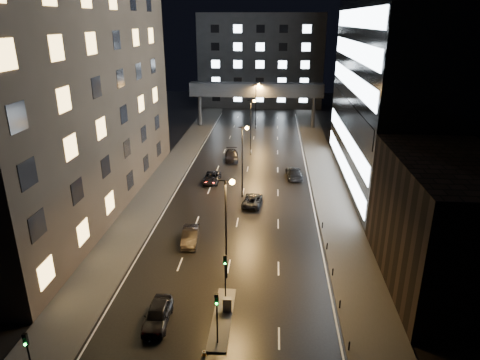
{
  "coord_description": "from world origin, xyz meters",
  "views": [
    {
      "loc": [
        4.11,
        -27.01,
        23.35
      ],
      "look_at": [
        -0.0,
        24.15,
        4.0
      ],
      "focal_mm": 32.0,
      "sensor_mm": 36.0,
      "label": 1
    }
  ],
  "objects": [
    {
      "name": "ground",
      "position": [
        0.0,
        40.0,
        0.0
      ],
      "size": [
        160.0,
        160.0,
        0.0
      ],
      "primitive_type": "plane",
      "color": "black",
      "rests_on": "ground"
    },
    {
      "name": "sidewalk_left",
      "position": [
        -12.5,
        35.0,
        0.07
      ],
      "size": [
        5.0,
        110.0,
        0.15
      ],
      "primitive_type": "cube",
      "color": "#383533",
      "rests_on": "ground"
    },
    {
      "name": "sidewalk_right",
      "position": [
        12.5,
        35.0,
        0.07
      ],
      "size": [
        5.0,
        110.0,
        0.15
      ],
      "primitive_type": "cube",
      "color": "#383533",
      "rests_on": "ground"
    },
    {
      "name": "building_left",
      "position": [
        -22.5,
        24.0,
        20.0
      ],
      "size": [
        15.0,
        48.0,
        40.0
      ],
      "primitive_type": "cube",
      "color": "#2D2319",
      "rests_on": "ground"
    },
    {
      "name": "building_right_low",
      "position": [
        20.0,
        9.0,
        6.0
      ],
      "size": [
        10.0,
        18.0,
        12.0
      ],
      "primitive_type": "cube",
      "color": "black",
      "rests_on": "ground"
    },
    {
      "name": "building_right_glass",
      "position": [
        25.0,
        36.0,
        22.5
      ],
      "size": [
        20.0,
        36.0,
        45.0
      ],
      "primitive_type": "cube",
      "color": "black",
      "rests_on": "ground"
    },
    {
      "name": "building_far",
      "position": [
        0.0,
        98.0,
        12.5
      ],
      "size": [
        34.0,
        14.0,
        25.0
      ],
      "primitive_type": "cube",
      "color": "#333335",
      "rests_on": "ground"
    },
    {
      "name": "skybridge",
      "position": [
        0.0,
        70.0,
        8.34
      ],
      "size": [
        30.0,
        3.0,
        10.0
      ],
      "color": "#333335",
      "rests_on": "ground"
    },
    {
      "name": "median_island",
      "position": [
        0.3,
        2.0,
        0.07
      ],
      "size": [
        1.6,
        8.0,
        0.15
      ],
      "primitive_type": "cube",
      "color": "#383533",
      "rests_on": "ground"
    },
    {
      "name": "traffic_signal_near",
      "position": [
        0.3,
        4.49,
        3.09
      ],
      "size": [
        0.28,
        0.34,
        4.4
      ],
      "color": "black",
      "rests_on": "median_island"
    },
    {
      "name": "traffic_signal_far",
      "position": [
        0.3,
        -1.01,
        3.09
      ],
      "size": [
        0.28,
        0.34,
        4.4
      ],
      "color": "black",
      "rests_on": "median_island"
    },
    {
      "name": "traffic_signal_corner",
      "position": [
        -11.5,
        -6.01,
        2.94
      ],
      "size": [
        0.28,
        0.34,
        4.4
      ],
      "color": "black",
      "rests_on": "ground"
    },
    {
      "name": "bollard_row",
      "position": [
        10.2,
        6.5,
        0.45
      ],
      "size": [
        0.12,
        25.12,
        0.9
      ],
      "color": "black",
      "rests_on": "ground"
    },
    {
      "name": "streetlight_near",
      "position": [
        0.16,
        8.0,
        6.5
      ],
      "size": [
        1.45,
        0.5,
        10.15
      ],
      "color": "black",
      "rests_on": "ground"
    },
    {
      "name": "streetlight_mid_a",
      "position": [
        0.16,
        28.0,
        6.5
      ],
      "size": [
        1.45,
        0.5,
        10.15
      ],
      "color": "black",
      "rests_on": "ground"
    },
    {
      "name": "streetlight_mid_b",
      "position": [
        0.16,
        48.0,
        6.5
      ],
      "size": [
        1.45,
        0.5,
        10.15
      ],
      "color": "black",
      "rests_on": "ground"
    },
    {
      "name": "streetlight_far",
      "position": [
        0.16,
        68.0,
        6.5
      ],
      "size": [
        1.45,
        0.5,
        10.15
      ],
      "color": "black",
      "rests_on": "ground"
    },
    {
      "name": "car_away_a",
      "position": [
        -4.88,
        1.07,
        0.82
      ],
      "size": [
        2.07,
        4.85,
        1.63
      ],
      "primitive_type": "imported",
      "rotation": [
        0.0,
        0.0,
        0.03
      ],
      "color": "black",
      "rests_on": "ground"
    },
    {
      "name": "car_away_b",
      "position": [
        -4.78,
        14.57,
        0.8
      ],
      "size": [
        2.1,
        5.01,
        1.61
      ],
      "primitive_type": "imported",
      "rotation": [
        0.0,
        0.0,
        0.08
      ],
      "color": "black",
      "rests_on": "ground"
    },
    {
      "name": "car_away_c",
      "position": [
        -5.09,
        33.43,
        0.7
      ],
      "size": [
        2.5,
        5.14,
        1.41
      ],
      "primitive_type": "imported",
      "rotation": [
        0.0,
        0.0,
        -0.03
      ],
      "color": "black",
      "rests_on": "ground"
    },
    {
      "name": "car_away_d",
      "position": [
        -3.11,
        44.7,
        0.81
      ],
      "size": [
        2.84,
        5.81,
        1.63
      ],
      "primitive_type": "imported",
      "rotation": [
        0.0,
        0.0,
        0.1
      ],
      "color": "black",
      "rests_on": "ground"
    },
    {
      "name": "car_toward_a",
      "position": [
        1.57,
        25.53,
        0.7
      ],
      "size": [
        2.81,
        5.22,
        1.39
      ],
      "primitive_type": "imported",
      "rotation": [
        0.0,
        0.0,
        3.04
      ],
      "color": "black",
      "rests_on": "ground"
    },
    {
      "name": "car_toward_b",
      "position": [
        7.49,
        36.46,
        0.82
      ],
      "size": [
        2.73,
        5.78,
        1.63
      ],
      "primitive_type": "imported",
      "rotation": [
        0.0,
        0.0,
        3.22
      ],
      "color": "black",
      "rests_on": "ground"
    },
    {
      "name": "utility_cabinet",
      "position": [
        0.62,
        2.84,
        0.78
      ],
      "size": [
        0.76,
        0.56,
        1.26
      ],
      "primitive_type": "cube",
      "rotation": [
        0.0,
        0.0,
        0.09
      ],
      "color": "#464648",
      "rests_on": "median_island"
    },
    {
      "name": "cone_a",
      "position": [
        -0.55,
        -2.24,
        0.25
      ],
      "size": [
        0.43,
        0.43,
        0.49
      ],
      "primitive_type": "cone",
      "rotation": [
        0.0,
        0.0,
        -0.25
      ],
      "color": "orange",
      "rests_on": "ground"
    }
  ]
}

